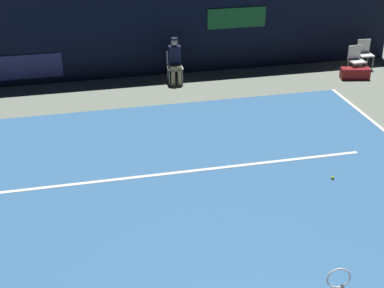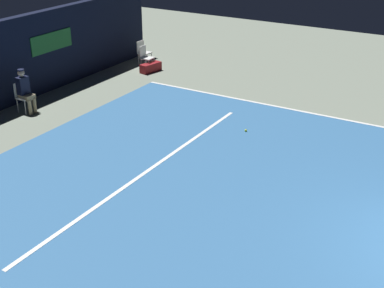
{
  "view_description": "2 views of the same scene",
  "coord_description": "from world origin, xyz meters",
  "px_view_note": "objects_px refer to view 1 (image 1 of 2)",
  "views": [
    {
      "loc": [
        -1.87,
        -3.72,
        5.94
      ],
      "look_at": [
        0.37,
        5.84,
        1.09
      ],
      "focal_mm": 54.7,
      "sensor_mm": 36.0,
      "label": 1
    },
    {
      "loc": [
        -9.17,
        0.06,
        5.91
      ],
      "look_at": [
        -0.06,
        5.46,
        1.03
      ],
      "focal_mm": 50.5,
      "sensor_mm": 36.0,
      "label": 2
    }
  ],
  "objects_px": {
    "equipment_bag": "(355,73)",
    "tennis_ball": "(333,177)",
    "courtside_chair_near": "(356,59)",
    "courtside_chair_far": "(365,52)",
    "line_judge_on_chair": "(175,60)"
  },
  "relations": [
    {
      "from": "courtside_chair_far",
      "to": "courtside_chair_near",
      "type": "bearing_deg",
      "value": -137.45
    },
    {
      "from": "line_judge_on_chair",
      "to": "equipment_bag",
      "type": "bearing_deg",
      "value": -9.2
    },
    {
      "from": "line_judge_on_chair",
      "to": "courtside_chair_far",
      "type": "relative_size",
      "value": 1.5
    },
    {
      "from": "courtside_chair_near",
      "to": "equipment_bag",
      "type": "distance_m",
      "value": 0.48
    },
    {
      "from": "courtside_chair_far",
      "to": "tennis_ball",
      "type": "distance_m",
      "value": 7.43
    },
    {
      "from": "tennis_ball",
      "to": "equipment_bag",
      "type": "height_order",
      "value": "equipment_bag"
    },
    {
      "from": "equipment_bag",
      "to": "tennis_ball",
      "type": "bearing_deg",
      "value": -109.41
    },
    {
      "from": "courtside_chair_near",
      "to": "tennis_ball",
      "type": "height_order",
      "value": "courtside_chair_near"
    },
    {
      "from": "courtside_chair_near",
      "to": "courtside_chair_far",
      "type": "xyz_separation_m",
      "value": [
        0.56,
        0.51,
        0.0
      ]
    },
    {
      "from": "courtside_chair_near",
      "to": "tennis_ball",
      "type": "distance_m",
      "value": 6.7
    },
    {
      "from": "courtside_chair_near",
      "to": "equipment_bag",
      "type": "height_order",
      "value": "courtside_chair_near"
    },
    {
      "from": "courtside_chair_far",
      "to": "tennis_ball",
      "type": "height_order",
      "value": "courtside_chair_far"
    },
    {
      "from": "line_judge_on_chair",
      "to": "courtside_chair_near",
      "type": "bearing_deg",
      "value": -5.73
    },
    {
      "from": "courtside_chair_near",
      "to": "courtside_chair_far",
      "type": "distance_m",
      "value": 0.76
    },
    {
      "from": "line_judge_on_chair",
      "to": "equipment_bag",
      "type": "relative_size",
      "value": 1.57
    }
  ]
}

